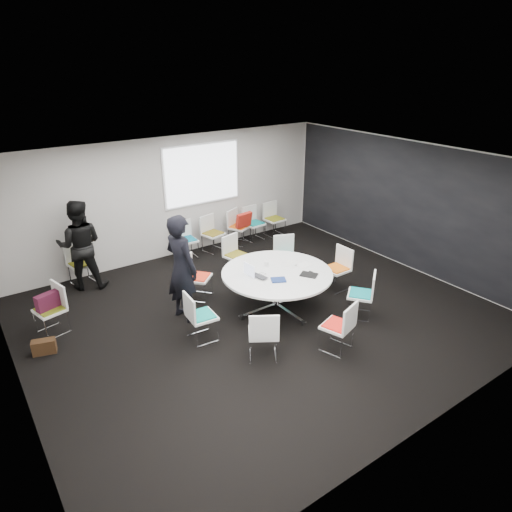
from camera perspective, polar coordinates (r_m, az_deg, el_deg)
room_shell at (r=7.96m, az=1.03°, el=1.51°), size 8.08×7.08×2.88m
conference_table at (r=8.56m, az=2.62°, el=-3.30°), size 2.06×2.06×0.73m
projection_screen at (r=10.98m, az=-6.71°, el=10.11°), size 1.90×0.03×1.35m
chair_ring_a at (r=9.47m, az=9.99°, el=-2.54°), size 0.45×0.47×0.88m
chair_ring_b at (r=9.90m, az=3.75°, el=-0.99°), size 0.59×0.58×0.88m
chair_ring_c at (r=9.94m, az=-2.45°, el=-0.86°), size 0.55×0.54×0.88m
chair_ring_d at (r=9.05m, az=-7.26°, el=-3.64°), size 0.64×0.64×0.88m
chair_ring_e at (r=7.78m, az=-6.83°, el=-8.57°), size 0.48×0.49×0.88m
chair_ring_f at (r=7.31m, az=0.93°, el=-10.74°), size 0.63×0.63×0.88m
chair_ring_g at (r=7.59m, az=10.12°, el=-9.71°), size 0.58×0.57×0.88m
chair_ring_h at (r=8.59m, az=12.91°, el=-5.71°), size 0.64×0.64×0.88m
chair_back_a at (r=10.89m, az=-8.68°, el=1.15°), size 0.48×0.47×0.88m
chair_back_b at (r=11.19m, az=-5.39°, el=1.96°), size 0.56×0.55×0.88m
chair_back_c at (r=11.60m, az=-2.14°, el=2.85°), size 0.60×0.60×0.88m
chair_back_d at (r=11.82m, az=-0.26°, el=3.29°), size 0.49×0.48×0.88m
chair_back_e at (r=12.16m, az=2.28°, el=3.86°), size 0.48×0.47×0.88m
chair_spare_left at (r=8.65m, az=-24.11°, el=-7.12°), size 0.55×0.55×0.88m
chair_person_back at (r=10.20m, az=-20.87°, el=-1.84°), size 0.54×0.53×0.88m
person_main at (r=8.12m, az=-9.29°, el=-1.52°), size 0.61×0.80×1.98m
person_back at (r=9.80m, az=-21.15°, el=1.28°), size 1.11×1.00×1.86m
laptop at (r=8.31m, az=0.55°, el=-2.45°), size 0.30×0.40×0.03m
laptop_lid at (r=8.25m, az=-0.87°, el=-1.74°), size 0.04×0.30×0.22m
notebook_black at (r=8.40m, az=6.63°, el=-2.34°), size 0.35×0.37×0.02m
tablet_folio at (r=8.16m, az=2.82°, el=-2.99°), size 0.32×0.30×0.03m
papers_right at (r=8.83m, az=4.49°, el=-0.95°), size 0.36×0.36×0.00m
papers_front at (r=8.80m, az=6.02°, el=-1.11°), size 0.32×0.24×0.00m
cup at (r=8.70m, az=1.31°, el=-0.97°), size 0.08×0.08×0.09m
phone at (r=8.50m, az=6.67°, el=-2.07°), size 0.15×0.10×0.01m
maroon_bag at (r=8.48m, az=-24.59°, el=-5.15°), size 0.42×0.26×0.28m
brown_bag at (r=8.22m, az=-24.97°, el=-10.24°), size 0.39×0.26×0.24m
red_jacket at (r=11.28m, az=-1.52°, el=4.54°), size 0.46×0.22×0.36m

